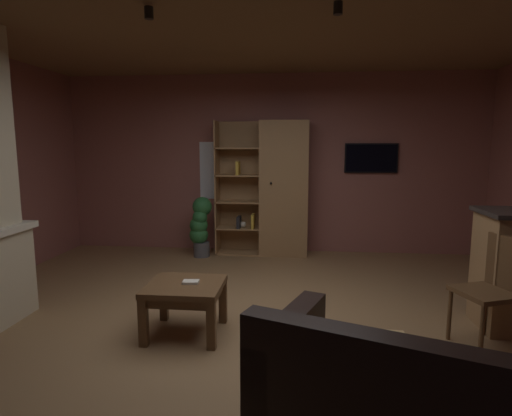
{
  "coord_description": "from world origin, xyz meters",
  "views": [
    {
      "loc": [
        0.4,
        -3.61,
        1.65
      ],
      "look_at": [
        0.0,
        0.4,
        1.05
      ],
      "focal_mm": 29.59,
      "sensor_mm": 36.0,
      "label": 1
    }
  ],
  "objects_px": {
    "dining_chair": "(495,284)",
    "coffee_table": "(185,293)",
    "table_book_0": "(191,282)",
    "bookshelf_cabinet": "(278,190)",
    "wall_mounted_tv": "(371,158)",
    "potted_floor_plant": "(200,225)"
  },
  "relations": [
    {
      "from": "bookshelf_cabinet",
      "to": "dining_chair",
      "type": "height_order",
      "value": "bookshelf_cabinet"
    },
    {
      "from": "table_book_0",
      "to": "potted_floor_plant",
      "type": "bearing_deg",
      "value": 101.41
    },
    {
      "from": "bookshelf_cabinet",
      "to": "wall_mounted_tv",
      "type": "bearing_deg",
      "value": 8.62
    },
    {
      "from": "potted_floor_plant",
      "to": "wall_mounted_tv",
      "type": "distance_m",
      "value": 2.75
    },
    {
      "from": "table_book_0",
      "to": "wall_mounted_tv",
      "type": "bearing_deg",
      "value": 56.59
    },
    {
      "from": "table_book_0",
      "to": "wall_mounted_tv",
      "type": "xyz_separation_m",
      "value": [
        2.01,
        3.04,
        0.99
      ]
    },
    {
      "from": "bookshelf_cabinet",
      "to": "coffee_table",
      "type": "height_order",
      "value": "bookshelf_cabinet"
    },
    {
      "from": "potted_floor_plant",
      "to": "dining_chair",
      "type": "bearing_deg",
      "value": -39.96
    },
    {
      "from": "coffee_table",
      "to": "table_book_0",
      "type": "distance_m",
      "value": 0.11
    },
    {
      "from": "table_book_0",
      "to": "coffee_table",
      "type": "bearing_deg",
      "value": -161.17
    },
    {
      "from": "dining_chair",
      "to": "potted_floor_plant",
      "type": "xyz_separation_m",
      "value": [
        -3.05,
        2.56,
        -0.05
      ]
    },
    {
      "from": "dining_chair",
      "to": "coffee_table",
      "type": "bearing_deg",
      "value": -179.27
    },
    {
      "from": "table_book_0",
      "to": "wall_mounted_tv",
      "type": "distance_m",
      "value": 3.78
    },
    {
      "from": "bookshelf_cabinet",
      "to": "potted_floor_plant",
      "type": "bearing_deg",
      "value": -167.12
    },
    {
      "from": "table_book_0",
      "to": "dining_chair",
      "type": "relative_size",
      "value": 0.15
    },
    {
      "from": "coffee_table",
      "to": "potted_floor_plant",
      "type": "relative_size",
      "value": 0.72
    },
    {
      "from": "table_book_0",
      "to": "dining_chair",
      "type": "distance_m",
      "value": 2.53
    },
    {
      "from": "bookshelf_cabinet",
      "to": "table_book_0",
      "type": "distance_m",
      "value": 2.95
    },
    {
      "from": "dining_chair",
      "to": "wall_mounted_tv",
      "type": "height_order",
      "value": "wall_mounted_tv"
    },
    {
      "from": "coffee_table",
      "to": "dining_chair",
      "type": "xyz_separation_m",
      "value": [
        2.58,
        0.03,
        0.16
      ]
    },
    {
      "from": "bookshelf_cabinet",
      "to": "coffee_table",
      "type": "xyz_separation_m",
      "value": [
        -0.67,
        -2.85,
        -0.63
      ]
    },
    {
      "from": "bookshelf_cabinet",
      "to": "wall_mounted_tv",
      "type": "height_order",
      "value": "bookshelf_cabinet"
    }
  ]
}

